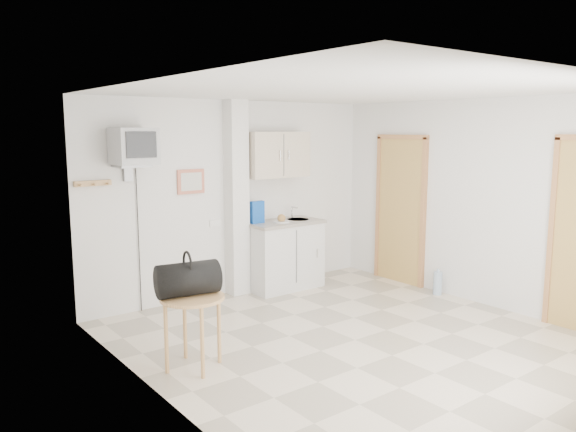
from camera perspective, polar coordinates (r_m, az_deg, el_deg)
ground at (r=5.92m, az=6.85°, el=-12.40°), size 4.50×4.50×0.00m
room_envelope at (r=5.78m, az=8.21°, el=2.81°), size 4.24×4.54×2.55m
kitchenette at (r=7.53m, az=-0.64°, el=-1.36°), size 1.03×0.58×2.10m
crt_television at (r=6.42m, az=-15.42°, el=6.73°), size 0.44×0.45×2.15m
round_table at (r=5.12m, az=-9.68°, el=-9.08°), size 0.57×0.57×0.67m
duffel_bag at (r=5.08m, az=-10.15°, el=-6.28°), size 0.59×0.39×0.40m
water_bottle at (r=7.61m, az=14.96°, el=-6.59°), size 0.11×0.11×0.34m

